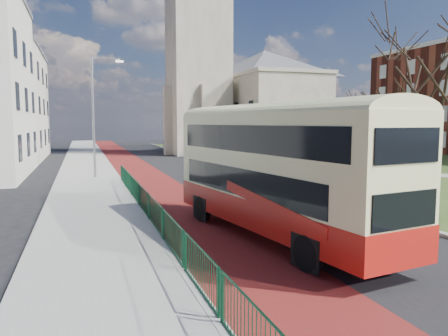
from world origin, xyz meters
name	(u,v)px	position (x,y,z in m)	size (l,w,h in m)	color
ground	(260,242)	(0.00, 0.00, 0.00)	(160.00, 160.00, 0.00)	black
road_carriageway	(176,172)	(1.50, 20.00, 0.01)	(9.00, 120.00, 0.01)	black
bus_lane	(141,174)	(-1.20, 20.00, 0.01)	(3.40, 120.00, 0.01)	#591414
pavement_west	(87,175)	(-5.00, 20.00, 0.06)	(4.00, 120.00, 0.12)	gray
kerb_west	(116,174)	(-3.00, 20.00, 0.07)	(0.25, 120.00, 0.13)	#999993
kerb_east	(225,167)	(6.10, 22.00, 0.07)	(0.25, 80.00, 0.13)	#999993
grass_green	(418,161)	(26.00, 22.00, 0.02)	(40.00, 80.00, 0.04)	#304518
pedestrian_railing	(149,208)	(-2.95, 4.00, 0.55)	(0.07, 24.00, 1.12)	#0C3821
gothic_church	(235,44)	(12.56, 38.00, 13.13)	(16.38, 18.00, 40.00)	gray
streetlamp	(96,110)	(-4.35, 18.00, 4.59)	(2.13, 0.18, 8.00)	gray
bus	(276,165)	(0.65, 0.29, 2.43)	(3.96, 10.42, 4.26)	#AB160F
winter_tree_near	(431,64)	(15.09, 9.21, 7.32)	(9.47, 9.47, 10.50)	black
winter_tree_far	(377,105)	(23.63, 25.44, 5.62)	(6.51, 6.51, 8.06)	black
litter_bin	(405,185)	(10.75, 6.03, 0.53)	(0.67, 0.67, 0.97)	black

